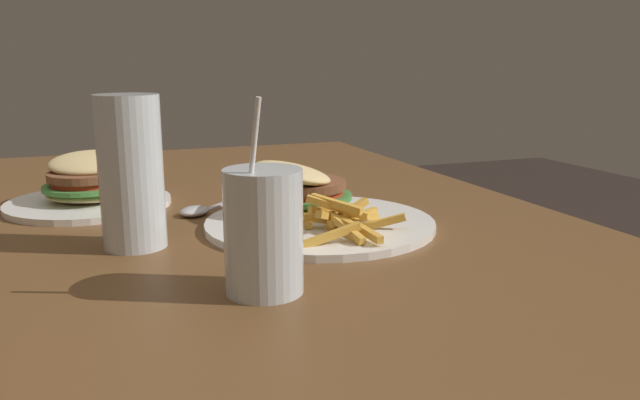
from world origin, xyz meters
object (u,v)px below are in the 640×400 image
(meal_plate_near, at_px, (311,205))
(juice_glass, at_px, (264,235))
(meal_plate_far, at_px, (89,188))
(beer_glass, at_px, (131,176))
(spoon, at_px, (198,210))

(meal_plate_near, distance_m, juice_glass, 0.27)
(juice_glass, xyz_separation_m, meal_plate_far, (0.46, 0.16, -0.03))
(beer_glass, distance_m, meal_plate_far, 0.26)
(meal_plate_near, bearing_deg, meal_plate_far, 52.74)
(juice_glass, distance_m, meal_plate_far, 0.48)
(meal_plate_far, bearing_deg, meal_plate_near, -127.26)
(juice_glass, relative_size, meal_plate_far, 0.77)
(meal_plate_near, relative_size, meal_plate_far, 1.26)
(meal_plate_near, relative_size, beer_glass, 1.69)
(meal_plate_near, relative_size, spoon, 2.47)
(spoon, bearing_deg, juice_glass, 46.35)
(juice_glass, height_order, spoon, juice_glass)
(beer_glass, relative_size, meal_plate_far, 0.74)
(juice_glass, bearing_deg, meal_plate_near, -29.73)
(beer_glass, distance_m, juice_glass, 0.23)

